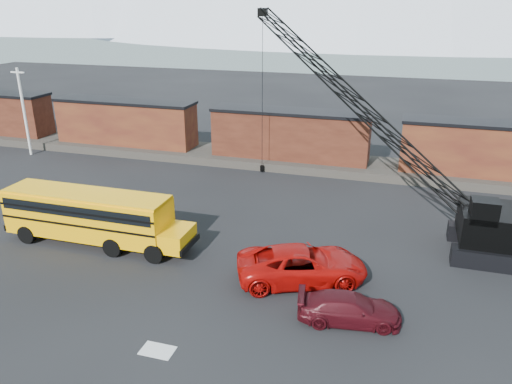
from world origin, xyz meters
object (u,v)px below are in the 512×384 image
school_bus (93,216)px  maroon_suv (349,309)px  red_pickup (302,265)px  crawler_crane (353,99)px

school_bus → maroon_suv: 15.82m
red_pickup → crawler_crane: bearing=-26.3°
maroon_suv → crawler_crane: size_ratio=0.23×
school_bus → maroon_suv: size_ratio=2.52×
school_bus → maroon_suv: (15.39, -3.48, -1.12)m
red_pickup → crawler_crane: 12.83m
red_pickup → maroon_suv: bearing=-157.7°
crawler_crane → maroon_suv: bearing=-82.1°
red_pickup → maroon_suv: size_ratio=1.44×
school_bus → red_pickup: size_ratio=1.75×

